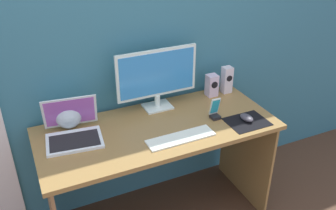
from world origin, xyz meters
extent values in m
cube|color=teal|center=(0.00, 0.36, 1.25)|extent=(6.00, 0.04, 2.50)
cube|color=olive|center=(0.00, 0.00, 0.74)|extent=(1.44, 0.63, 0.03)
cube|color=#946B43|center=(-0.68, 0.00, 0.36)|extent=(0.02, 0.59, 0.73)
cube|color=olive|center=(0.68, 0.00, 0.36)|extent=(0.02, 0.59, 0.73)
cube|color=white|center=(0.09, 0.22, 0.76)|extent=(0.18, 0.14, 0.01)
cylinder|color=white|center=(0.09, 0.22, 0.81)|extent=(0.04, 0.04, 0.08)
cube|color=white|center=(0.09, 0.22, 1.00)|extent=(0.54, 0.02, 0.31)
cube|color=#338CD8|center=(0.09, 0.21, 1.00)|extent=(0.50, 0.00, 0.28)
cube|color=silver|center=(0.62, 0.22, 0.85)|extent=(0.07, 0.06, 0.19)
cylinder|color=black|center=(0.62, 0.19, 0.87)|extent=(0.04, 0.00, 0.04)
cube|color=silver|center=(0.50, 0.22, 0.83)|extent=(0.07, 0.07, 0.15)
cylinder|color=black|center=(0.50, 0.19, 0.85)|extent=(0.05, 0.00, 0.05)
cube|color=white|center=(-0.49, 0.05, 0.76)|extent=(0.33, 0.26, 0.02)
cube|color=black|center=(-0.49, 0.04, 0.77)|extent=(0.29, 0.20, 0.00)
cube|color=white|center=(-0.47, 0.19, 0.87)|extent=(0.31, 0.10, 0.21)
cube|color=#A559BF|center=(-0.47, 0.18, 0.87)|extent=(0.28, 0.09, 0.18)
sphere|color=silver|center=(-0.48, 0.23, 0.83)|extent=(0.16, 0.16, 0.16)
cube|color=white|center=(0.07, -0.17, 0.76)|extent=(0.40, 0.12, 0.01)
cube|color=black|center=(0.52, -0.18, 0.76)|extent=(0.25, 0.20, 0.00)
ellipsoid|color=#444149|center=(0.52, -0.16, 0.78)|extent=(0.07, 0.11, 0.04)
cube|color=black|center=(0.36, -0.06, 0.76)|extent=(0.06, 0.05, 0.02)
cube|color=silver|center=(0.36, -0.05, 0.83)|extent=(0.06, 0.04, 0.12)
cube|color=#26A5BF|center=(0.36, -0.05, 0.83)|extent=(0.05, 0.03, 0.10)
camera|label=1|loc=(-0.73, -1.72, 1.93)|focal=39.22mm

